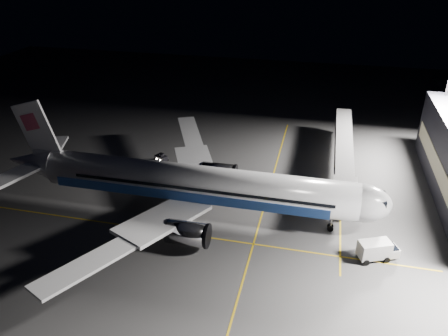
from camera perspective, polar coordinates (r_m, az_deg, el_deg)
The scene contains 12 objects.
ground at distance 69.56m, azimuth -3.45°, elevation -5.78°, with size 200.00×200.00×0.00m, color #4C4C4F.
guide_line_main at distance 67.75m, azimuth 4.75°, elevation -6.85°, with size 0.25×80.00×0.01m, color gold.
guide_line_cross at distance 64.89m, azimuth -4.96°, elevation -8.62°, with size 70.00×0.25×0.01m, color gold.
guide_line_side at distance 75.91m, azimuth 14.96°, elevation -3.65°, with size 0.25×40.00×0.01m, color gold.
airliner at distance 67.14m, azimuth -4.45°, elevation -1.98°, with size 61.48×54.22×16.64m.
jet_bridge at distance 80.92m, azimuth 15.35°, elevation 2.03°, with size 3.60×34.40×6.30m.
floodlight_mast_north at distance 93.86m, azimuth 27.01°, elevation 8.66°, with size 2.40×0.68×20.70m.
service_truck at distance 62.93m, azimuth 19.43°, elevation -10.01°, with size 5.80×4.14×2.77m.
baggage_tug at distance 85.42m, azimuth -8.22°, elevation 1.33°, with size 2.78×2.56×1.63m.
safety_cone_a at distance 71.82m, azimuth 0.37°, elevation -4.29°, with size 0.36×0.36×0.53m, color #DE3E09.
safety_cone_b at distance 74.32m, azimuth 2.62°, elevation -3.12°, with size 0.36×0.36×0.54m, color #DE3E09.
safety_cone_c at distance 72.20m, azimuth -1.15°, elevation -4.07°, with size 0.41×0.41×0.61m, color #DE3E09.
Camera 1 is at (17.42, -55.31, 38.41)m, focal length 35.00 mm.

